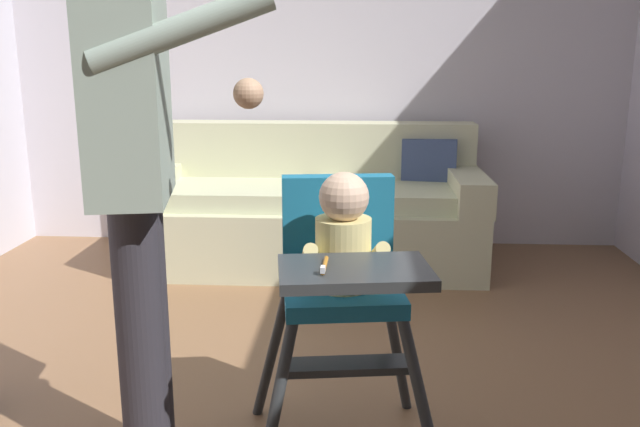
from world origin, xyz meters
TOP-DOWN VIEW (x-y plane):
  - wall_far at (0.00, 2.44)m, footprint 4.91×0.06m
  - couch at (-0.01, 1.92)m, footprint 2.10×0.86m
  - high_chair at (0.24, -0.17)m, footprint 0.68×0.78m
  - adult_standing at (-0.35, -0.28)m, footprint 0.57×0.50m

SIDE VIEW (x-z plane):
  - couch at x=-0.01m, z-range -0.10..0.76m
  - high_chair at x=0.24m, z-range 0.18..1.14m
  - adult_standing at x=-0.35m, z-range 0.11..1.79m
  - wall_far at x=0.00m, z-range 0.00..2.70m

